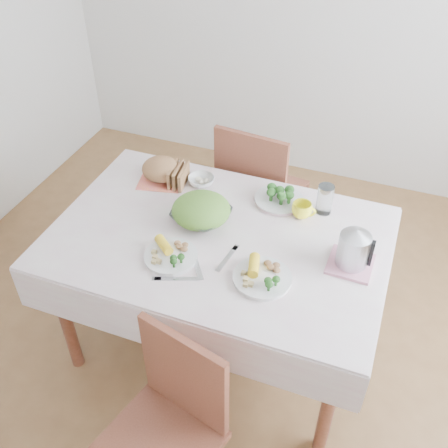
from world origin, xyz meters
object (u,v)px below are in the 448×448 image
(dining_table, at_px, (219,294))
(chair_far, at_px, (262,193))
(dinner_plate_right, at_px, (262,278))
(electric_kettle, at_px, (354,244))
(salad_bowl, at_px, (201,216))
(chair_near, at_px, (157,441))
(dinner_plate_left, at_px, (171,256))
(yellow_mug, at_px, (302,210))

(dining_table, xyz_separation_m, chair_far, (-0.02, 0.76, 0.09))
(dinner_plate_right, bearing_deg, electric_kettle, 33.49)
(electric_kettle, bearing_deg, salad_bowl, -166.41)
(chair_near, bearing_deg, chair_far, 107.94)
(dining_table, relative_size, dinner_plate_left, 6.04)
(salad_bowl, distance_m, electric_kettle, 0.71)
(dinner_plate_left, bearing_deg, yellow_mug, 46.49)
(dinner_plate_left, relative_size, dinner_plate_right, 0.95)
(chair_near, relative_size, electric_kettle, 4.82)
(chair_far, bearing_deg, chair_near, 99.64)
(dining_table, distance_m, salad_bowl, 0.44)
(dinner_plate_left, bearing_deg, dining_table, 56.84)
(salad_bowl, xyz_separation_m, electric_kettle, (0.70, -0.05, 0.09))
(chair_near, distance_m, salad_bowl, 0.98)
(chair_near, height_order, yellow_mug, chair_near)
(chair_far, relative_size, dinner_plate_left, 4.16)
(dinner_plate_right, bearing_deg, chair_far, 106.65)
(dining_table, height_order, yellow_mug, yellow_mug)
(dining_table, relative_size, yellow_mug, 14.60)
(dining_table, xyz_separation_m, dinner_plate_left, (-0.14, -0.21, 0.40))
(chair_near, bearing_deg, yellow_mug, 92.41)
(dining_table, height_order, dinner_plate_left, dinner_plate_left)
(chair_near, distance_m, chair_far, 1.60)
(chair_near, height_order, chair_far, chair_far)
(dinner_plate_left, bearing_deg, salad_bowl, 84.69)
(yellow_mug, bearing_deg, chair_far, 123.89)
(chair_far, relative_size, salad_bowl, 3.78)
(chair_near, xyz_separation_m, dinner_plate_left, (-0.22, 0.63, 0.31))
(dinner_plate_right, distance_m, yellow_mug, 0.46)
(chair_near, distance_m, electric_kettle, 1.08)
(salad_bowl, height_order, yellow_mug, yellow_mug)
(dinner_plate_left, xyz_separation_m, yellow_mug, (0.45, 0.48, 0.03))
(salad_bowl, height_order, dinner_plate_right, salad_bowl)
(yellow_mug, xyz_separation_m, electric_kettle, (0.28, -0.25, 0.08))
(dinner_plate_right, height_order, yellow_mug, yellow_mug)
(chair_near, bearing_deg, dinner_plate_left, 123.38)
(chair_far, relative_size, yellow_mug, 10.04)
(dinner_plate_right, bearing_deg, dinner_plate_left, -177.95)
(dining_table, height_order, chair_near, chair_near)
(dinner_plate_left, xyz_separation_m, electric_kettle, (0.73, 0.23, 0.11))
(salad_bowl, bearing_deg, chair_near, -78.20)
(chair_far, xyz_separation_m, dinner_plate_left, (-0.12, -0.97, 0.31))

